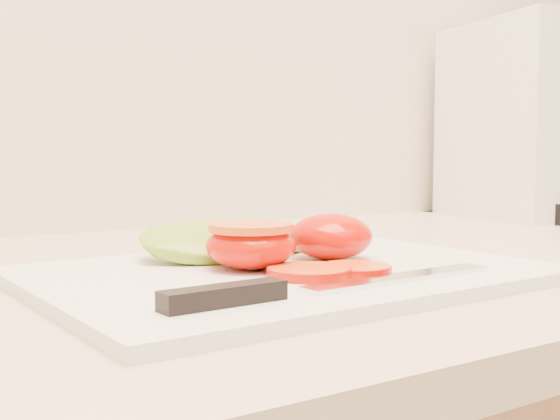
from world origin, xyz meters
TOP-DOWN VIEW (x-y plane):
  - cutting_board at (-0.39, 1.58)m, footprint 0.40×0.29m
  - tomato_half_dome at (-0.33, 1.60)m, footprint 0.07×0.07m
  - tomato_half_cut at (-0.42, 1.59)m, footprint 0.07×0.07m
  - tomato_slice_0 at (-0.40, 1.54)m, footprint 0.06×0.06m
  - tomato_slice_1 at (-0.36, 1.53)m, footprint 0.05×0.05m
  - lettuce_leaf_0 at (-0.41, 1.66)m, footprint 0.15×0.10m
  - lettuce_leaf_1 at (-0.36, 1.67)m, footprint 0.12×0.11m
  - knife at (-0.44, 1.49)m, footprint 0.27×0.03m
  - appliance at (0.24, 1.83)m, footprint 0.25×0.29m

SIDE VIEW (x-z plane):
  - cutting_board at x=-0.39m, z-range 0.93..0.94m
  - tomato_slice_1 at x=-0.36m, z-range 0.94..0.95m
  - tomato_slice_0 at x=-0.40m, z-range 0.94..0.95m
  - knife at x=-0.44m, z-range 0.94..0.95m
  - lettuce_leaf_1 at x=-0.36m, z-range 0.94..0.96m
  - lettuce_leaf_0 at x=-0.41m, z-range 0.94..0.97m
  - tomato_half_dome at x=-0.33m, z-range 0.94..0.98m
  - tomato_half_cut at x=-0.42m, z-range 0.94..0.98m
  - appliance at x=0.24m, z-range 0.93..1.23m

